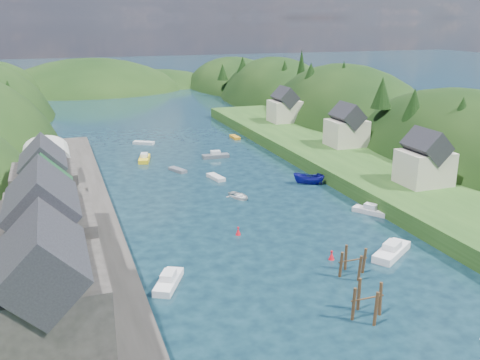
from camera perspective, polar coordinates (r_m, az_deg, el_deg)
name	(u,v)px	position (r m, az deg, el deg)	size (l,w,h in m)	color
ground	(200,168)	(97.81, -4.31, 1.29)	(600.00, 600.00, 0.00)	black
hillside_right	(344,155)	(139.33, 11.07, 2.60)	(36.00, 245.56, 48.00)	black
far_hills	(121,115)	(219.68, -12.61, 6.79)	(103.00, 68.00, 44.00)	black
hill_trees	(185,96)	(109.44, -5.92, 8.87)	(89.80, 145.27, 12.90)	black
quay_left	(70,243)	(66.02, -17.70, -6.43)	(12.00, 110.00, 2.00)	#2D2B28
terrace_left_grass	(5,249)	(66.25, -23.80, -6.79)	(12.00, 110.00, 2.50)	#234719
quayside_buildings	(47,241)	(51.14, -19.88, -6.17)	(8.00, 35.84, 12.90)	#2D2B28
boat_sheds	(47,168)	(82.72, -19.92, 1.18)	(7.00, 21.00, 7.50)	#2D2D30
terrace_right	(348,163)	(98.15, 11.50, 1.77)	(16.00, 120.00, 2.40)	#234719
right_bank_cottages	(341,128)	(105.58, 10.75, 5.47)	(9.00, 59.24, 8.41)	beige
piling_cluster_near	(367,304)	(51.14, 13.39, -12.74)	(3.37, 3.12, 3.83)	#382314
piling_cluster_far	(352,265)	(58.54, 11.90, -8.85)	(3.37, 3.13, 3.48)	#382314
channel_buoy_near	(332,256)	(61.92, 9.74, -7.95)	(0.70, 0.70, 1.10)	red
channel_buoy_far	(238,231)	(67.63, -0.19, -5.49)	(0.70, 0.70, 1.10)	red
moored_boats	(260,222)	(70.18, 2.10, -4.51)	(37.36, 88.33, 2.30)	silver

